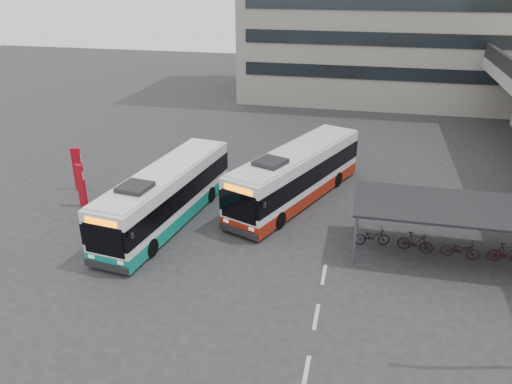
# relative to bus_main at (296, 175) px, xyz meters

# --- Properties ---
(ground) EXTENTS (120.00, 120.00, 0.00)m
(ground) POSITION_rel_bus_main_xyz_m (-0.10, -7.51, -1.53)
(ground) COLOR #28282B
(ground) RESTS_ON ground
(bike_shelter) EXTENTS (10.00, 4.00, 2.54)m
(bike_shelter) POSITION_rel_bus_main_xyz_m (8.40, -4.51, -0.01)
(bike_shelter) COLOR #595B60
(bike_shelter) RESTS_ON ground
(road_markings) EXTENTS (0.15, 7.60, 0.01)m
(road_markings) POSITION_rel_bus_main_xyz_m (2.40, -10.51, -1.53)
(road_markings) COLOR beige
(road_markings) RESTS_ON ground
(bus_main) EXTENTS (6.43, 11.24, 3.30)m
(bus_main) POSITION_rel_bus_main_xyz_m (0.00, 0.00, 0.00)
(bus_main) COLOR white
(bus_main) RESTS_ON ground
(bus_teal) EXTENTS (3.75, 10.97, 3.18)m
(bus_teal) POSITION_rel_bus_main_xyz_m (-6.23, -4.21, -0.06)
(bus_teal) COLOR white
(bus_teal) RESTS_ON ground
(pedestrian) EXTENTS (0.57, 0.71, 1.71)m
(pedestrian) POSITION_rel_bus_main_xyz_m (-2.64, -4.50, -0.68)
(pedestrian) COLOR black
(pedestrian) RESTS_ON ground
(sign_totem_mid) EXTENTS (0.53, 0.31, 2.50)m
(sign_totem_mid) POSITION_rel_bus_main_xyz_m (-11.59, -3.52, -0.24)
(sign_totem_mid) COLOR #A00916
(sign_totem_mid) RESTS_ON ground
(sign_totem_north) EXTENTS (0.56, 0.29, 2.63)m
(sign_totem_north) POSITION_rel_bus_main_xyz_m (-13.07, -1.40, -0.17)
(sign_totem_north) COLOR #A00916
(sign_totem_north) RESTS_ON ground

